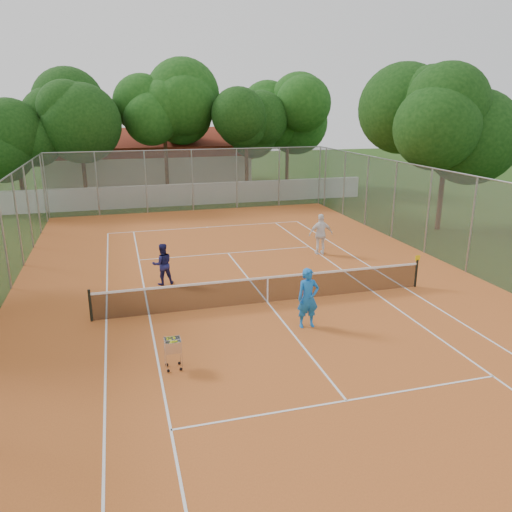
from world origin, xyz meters
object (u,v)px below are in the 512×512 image
object	(u,v)px
tennis_net	(268,289)
ball_hopper	(173,353)
player_far_right	(321,234)
player_near	(308,298)
clubhouse	(148,160)
player_far_left	(162,264)

from	to	relation	value
tennis_net	ball_hopper	xyz separation A→B (m)	(-3.74, -3.78, -0.03)
tennis_net	player_far_right	bearing A→B (deg)	50.96
player_near	player_far_right	distance (m)	8.17
clubhouse	ball_hopper	distance (m)	32.87
ball_hopper	clubhouse	bearing A→B (deg)	94.61
tennis_net	player_far_right	size ratio (longest dim) A/B	6.21
player_near	ball_hopper	world-z (taller)	player_near
player_far_left	player_far_right	bearing A→B (deg)	-170.42
player_near	ball_hopper	xyz separation A→B (m)	(-4.36, -1.53, -0.49)
tennis_net	player_far_left	world-z (taller)	player_far_left
tennis_net	clubhouse	bearing A→B (deg)	93.95
tennis_net	player_far_left	xyz separation A→B (m)	(-3.35, 2.91, 0.33)
tennis_net	player_near	bearing A→B (deg)	-74.57
player_near	player_far_left	size ratio (longest dim) A/B	1.17
player_near	player_far_right	xyz separation A→B (m)	(3.53, 7.37, 0.00)
tennis_net	ball_hopper	world-z (taller)	tennis_net
player_far_left	ball_hopper	world-z (taller)	player_far_left
clubhouse	player_near	xyz separation A→B (m)	(2.62, -31.25, -1.23)
ball_hopper	player_near	bearing A→B (deg)	26.97
player_far_right	clubhouse	bearing A→B (deg)	-67.96
tennis_net	player_far_right	distance (m)	6.61
clubhouse	player_far_left	bearing A→B (deg)	-92.97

